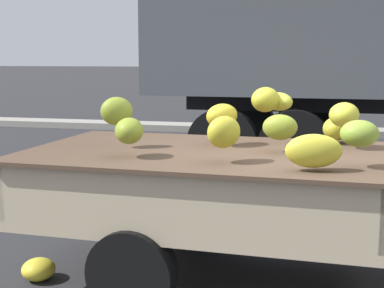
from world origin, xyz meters
name	(u,v)px	position (x,y,z in m)	size (l,w,h in m)	color
ground	(313,284)	(0.00, 0.00, 0.00)	(220.00, 220.00, 0.00)	#28282B
curb_strip	(325,131)	(0.00, 9.36, 0.08)	(80.00, 0.80, 0.16)	gray
fallen_banana_bunch_near_tailgate	(39,269)	(-2.22, -0.46, 0.09)	(0.29, 0.28, 0.18)	yellow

